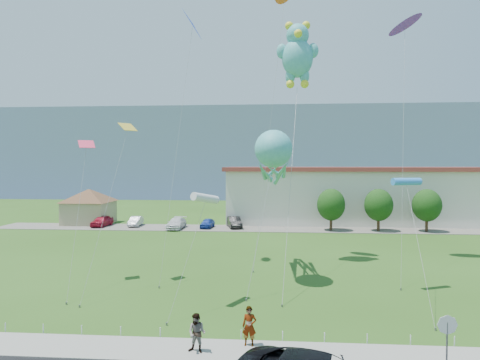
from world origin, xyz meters
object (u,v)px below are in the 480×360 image
object	(u,v)px
parked_car_black	(234,222)
pedestrian_right	(197,333)
stop_sign	(447,330)
teddy_bear_kite	(297,53)
pedestrian_left	(249,326)
parked_car_blue	(207,223)
warehouse	(431,194)
parked_car_red	(102,221)
pavilion	(89,203)
octopus_kite	(274,158)
parked_car_white	(176,223)
parked_car_silver	(136,221)

from	to	relation	value
parked_car_black	pedestrian_right	bearing A→B (deg)	-101.81
stop_sign	pedestrian_right	bearing A→B (deg)	173.45
parked_car_black	teddy_bear_kite	distance (m)	27.19
pedestrian_left	teddy_bear_kite	bearing A→B (deg)	84.49
pedestrian_left	parked_car_blue	world-z (taller)	pedestrian_left
warehouse	pedestrian_left	size ratio (longest dim) A/B	33.44
parked_car_red	warehouse	bearing A→B (deg)	14.48
parked_car_red	teddy_bear_kite	size ratio (longest dim) A/B	0.21
parked_car_red	parked_car_black	distance (m)	18.30
pavilion	octopus_kite	size ratio (longest dim) A/B	0.83
pedestrian_left	parked_car_red	world-z (taller)	pedestrian_left
stop_sign	pedestrian_left	bearing A→B (deg)	165.41
parked_car_white	parked_car_black	world-z (taller)	parked_car_black
pedestrian_right	teddy_bear_kite	size ratio (longest dim) A/B	0.08
parked_car_silver	octopus_kite	world-z (taller)	octopus_kite
warehouse	parked_car_red	bearing A→B (deg)	-169.53
warehouse	parked_car_white	xyz separation A→B (m)	(-36.29, -9.99, -3.36)
pedestrian_right	warehouse	bearing A→B (deg)	73.85
warehouse	parked_car_silver	bearing A→B (deg)	-169.33
parked_car_red	parked_car_silver	bearing A→B (deg)	12.59
pedestrian_left	parked_car_blue	xyz separation A→B (m)	(-7.74, 37.21, -0.34)
parked_car_red	parked_car_white	size ratio (longest dim) A/B	0.90
parked_car_silver	parked_car_blue	distance (m)	10.22
warehouse	parked_car_silver	distance (m)	43.36
parked_car_white	parked_car_blue	size ratio (longest dim) A/B	1.35
pavilion	warehouse	bearing A→B (deg)	6.84
pedestrian_left	parked_car_white	world-z (taller)	pedestrian_left
parked_car_red	teddy_bear_kite	world-z (taller)	teddy_bear_kite
parked_car_silver	pedestrian_left	bearing A→B (deg)	-69.01
pedestrian_right	parked_car_silver	xyz separation A→B (m)	(-15.61, 39.01, -0.26)
pavilion	octopus_kite	bearing A→B (deg)	-46.44
pavilion	parked_car_red	bearing A→B (deg)	-41.81
parked_car_silver	teddy_bear_kite	world-z (taller)	teddy_bear_kite
stop_sign	parked_car_blue	size ratio (longest dim) A/B	0.69
warehouse	parked_car_black	xyz separation A→B (m)	(-28.70, -8.44, -3.34)
teddy_bear_kite	parked_car_blue	bearing A→B (deg)	119.73
parked_car_silver	octopus_kite	xyz separation A→B (m)	(19.03, -25.92, 8.32)
warehouse	parked_car_black	bearing A→B (deg)	-163.62
pavilion	parked_car_red	world-z (taller)	pavilion
stop_sign	teddy_bear_kite	world-z (taller)	teddy_bear_kite
stop_sign	octopus_kite	world-z (taller)	octopus_kite
pedestrian_right	parked_car_silver	world-z (taller)	pedestrian_right
parked_car_black	stop_sign	bearing A→B (deg)	-87.48
parked_car_silver	parked_car_white	size ratio (longest dim) A/B	0.81
parked_car_red	parked_car_blue	xyz separation A→B (m)	(14.70, -0.21, -0.13)
parked_car_red	parked_car_silver	distance (m)	4.57
octopus_kite	stop_sign	bearing A→B (deg)	-64.05
stop_sign	octopus_kite	distance (m)	17.42
warehouse	stop_sign	bearing A→B (deg)	-108.90
teddy_bear_kite	parked_car_black	bearing A→B (deg)	110.49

